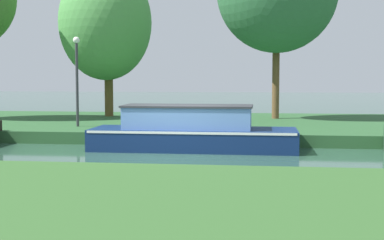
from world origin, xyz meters
TOP-DOWN VIEW (x-y plane):
  - ground_plane at (0.00, 0.00)m, footprint 120.00×120.00m
  - riverbank_far at (0.00, 7.00)m, footprint 72.00×10.00m
  - navy_barge at (0.44, 1.20)m, footprint 6.15×1.91m
  - willow_tree_centre at (-4.35, 8.69)m, footprint 4.07×4.10m
  - lamp_post at (-4.06, 3.99)m, footprint 0.24×0.24m
  - mooring_post_near at (-1.14, 2.75)m, footprint 0.19×0.19m

SIDE VIEW (x-z plane):
  - ground_plane at x=0.00m, z-range 0.00..0.00m
  - riverbank_far at x=0.00m, z-range 0.00..0.40m
  - navy_barge at x=0.44m, z-range -0.12..1.23m
  - mooring_post_near at x=-1.14m, z-range 0.40..1.09m
  - lamp_post at x=-4.06m, z-range 0.79..4.00m
  - willow_tree_centre at x=-4.35m, z-range 1.20..7.91m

